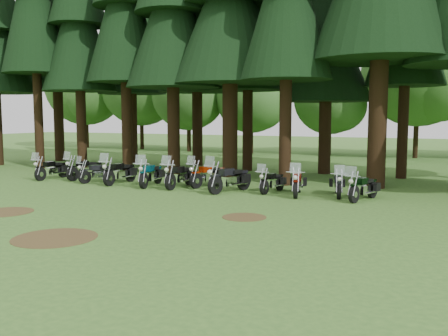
{
  "coord_description": "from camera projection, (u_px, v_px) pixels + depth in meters",
  "views": [
    {
      "loc": [
        10.29,
        -13.76,
        3.18
      ],
      "look_at": [
        1.75,
        5.0,
        1.0
      ],
      "focal_mm": 40.0,
      "sensor_mm": 36.0,
      "label": 1
    }
  ],
  "objects": [
    {
      "name": "pine_back_0",
      "position": [
        55.0,
        10.0,
        33.98
      ],
      "size": [
        5.0,
        5.0,
        17.21
      ],
      "color": "black",
      "rests_on": "ground"
    },
    {
      "name": "pine_back_2",
      "position": [
        197.0,
        9.0,
        30.84
      ],
      "size": [
        4.85,
        4.85,
        16.3
      ],
      "color": "black",
      "rests_on": "ground"
    },
    {
      "name": "motorcycle_2",
      "position": [
        98.0,
        173.0,
        23.74
      ],
      "size": [
        1.01,
        2.03,
        1.32
      ],
      "rotation": [
        0.0,
        0.0,
        -0.38
      ],
      "color": "black",
      "rests_on": "ground"
    },
    {
      "name": "motorcycle_7",
      "position": [
        230.0,
        180.0,
        20.67
      ],
      "size": [
        1.11,
        2.46,
        1.58
      ],
      "rotation": [
        0.0,
        0.0,
        -0.33
      ],
      "color": "black",
      "rests_on": "ground"
    },
    {
      "name": "decid_2",
      "position": [
        191.0,
        95.0,
        43.23
      ],
      "size": [
        6.72,
        6.53,
        8.4
      ],
      "color": "black",
      "rests_on": "ground"
    },
    {
      "name": "pine_back_1",
      "position": [
        131.0,
        16.0,
        32.8
      ],
      "size": [
        4.52,
        4.52,
        16.22
      ],
      "color": "black",
      "rests_on": "ground"
    },
    {
      "name": "pine_front_2",
      "position": [
        78.0,
        2.0,
        28.92
      ],
      "size": [
        4.32,
        4.32,
        16.22
      ],
      "color": "black",
      "rests_on": "ground"
    },
    {
      "name": "motorcycle_5",
      "position": [
        180.0,
        176.0,
        21.95
      ],
      "size": [
        0.45,
        2.4,
        1.51
      ],
      "rotation": [
        0.0,
        0.0,
        -0.02
      ],
      "color": "black",
      "rests_on": "ground"
    },
    {
      "name": "motorcycle_11",
      "position": [
        363.0,
        188.0,
        18.65
      ],
      "size": [
        0.9,
        2.16,
        1.38
      ],
      "rotation": [
        0.0,
        0.0,
        -0.3
      ],
      "color": "black",
      "rests_on": "ground"
    },
    {
      "name": "dirt_patch_2",
      "position": [
        55.0,
        238.0,
        12.99
      ],
      "size": [
        2.2,
        2.2,
        0.01
      ],
      "primitive_type": "cylinder",
      "color": "#4C3D1E",
      "rests_on": "ground"
    },
    {
      "name": "motorcycle_4",
      "position": [
        151.0,
        175.0,
        22.43
      ],
      "size": [
        0.71,
        2.41,
        1.51
      ],
      "rotation": [
        0.0,
        0.0,
        0.18
      ],
      "color": "black",
      "rests_on": "ground"
    },
    {
      "name": "decid_4",
      "position": [
        333.0,
        100.0,
        39.74
      ],
      "size": [
        5.93,
        5.76,
        7.41
      ],
      "color": "black",
      "rests_on": "ground"
    },
    {
      "name": "decid_0",
      "position": [
        87.0,
        87.0,
        48.37
      ],
      "size": [
        8.0,
        7.78,
        10.0
      ],
      "color": "black",
      "rests_on": "ground"
    },
    {
      "name": "motorcycle_6",
      "position": [
        208.0,
        176.0,
        22.25
      ],
      "size": [
        0.96,
        2.3,
        1.46
      ],
      "rotation": [
        0.0,
        0.0,
        -0.3
      ],
      "color": "black",
      "rests_on": "ground"
    },
    {
      "name": "decid_5",
      "position": [
        424.0,
        73.0,
        36.23
      ],
      "size": [
        8.45,
        8.21,
        10.56
      ],
      "color": "black",
      "rests_on": "ground"
    },
    {
      "name": "motorcycle_8",
      "position": [
        272.0,
        182.0,
        20.63
      ],
      "size": [
        0.55,
        2.02,
        1.27
      ],
      "rotation": [
        0.0,
        0.0,
        -0.15
      ],
      "color": "black",
      "rests_on": "ground"
    },
    {
      "name": "dirt_patch_1",
      "position": [
        244.0,
        217.0,
        15.62
      ],
      "size": [
        1.4,
        1.4,
        0.01
      ],
      "primitive_type": "cylinder",
      "color": "#4C3D1E",
      "rests_on": "ground"
    },
    {
      "name": "motorcycle_10",
      "position": [
        338.0,
        185.0,
        19.65
      ],
      "size": [
        0.79,
        2.12,
        1.34
      ],
      "rotation": [
        0.0,
        0.0,
        0.26
      ],
      "color": "black",
      "rests_on": "ground"
    },
    {
      "name": "motorcycle_9",
      "position": [
        297.0,
        184.0,
        19.82
      ],
      "size": [
        0.71,
        2.24,
        1.41
      ],
      "rotation": [
        0.0,
        0.0,
        0.2
      ],
      "color": "black",
      "rests_on": "ground"
    },
    {
      "name": "pine_back_4",
      "position": [
        327.0,
        20.0,
        26.49
      ],
      "size": [
        4.94,
        4.94,
        13.78
      ],
      "color": "black",
      "rests_on": "ground"
    },
    {
      "name": "decid_3",
      "position": [
        254.0,
        99.0,
        41.24
      ],
      "size": [
        6.12,
        5.95,
        7.65
      ],
      "color": "black",
      "rests_on": "ground"
    },
    {
      "name": "decid_1",
      "position": [
        143.0,
        87.0,
        46.31
      ],
      "size": [
        7.91,
        7.69,
        9.88
      ],
      "color": "black",
      "rests_on": "ground"
    },
    {
      "name": "dirt_patch_0",
      "position": [
        5.0,
        212.0,
        16.45
      ],
      "size": [
        1.8,
        1.8,
        0.01
      ],
      "primitive_type": "cylinder",
      "color": "#4C3D1E",
      "rests_on": "ground"
    },
    {
      "name": "motorcycle_0",
      "position": [
        52.0,
        170.0,
        24.92
      ],
      "size": [
        0.42,
        2.24,
        1.41
      ],
      "rotation": [
        0.0,
        0.0,
        -0.02
      ],
      "color": "black",
      "rests_on": "ground"
    },
    {
      "name": "motorcycle_3",
      "position": [
        120.0,
        173.0,
        23.18
      ],
      "size": [
        0.45,
        2.41,
        1.52
      ],
      "rotation": [
        0.0,
        0.0,
        -0.0
      ],
      "color": "black",
      "rests_on": "ground"
    },
    {
      "name": "ground",
      "position": [
        117.0,
        209.0,
        17.02
      ],
      "size": [
        120.0,
        120.0,
        0.0
      ],
      "primitive_type": "plane",
      "color": "#3D6C29",
      "rests_on": "ground"
    },
    {
      "name": "motorcycle_1",
      "position": [
        85.0,
        170.0,
        24.82
      ],
      "size": [
        0.68,
        2.33,
        1.47
      ],
      "rotation": [
        0.0,
        0.0,
        -0.17
      ],
      "color": "black",
      "rests_on": "ground"
    }
  ]
}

